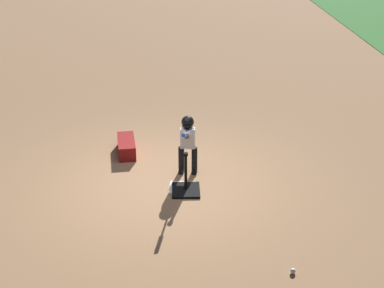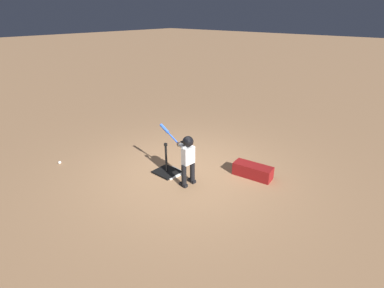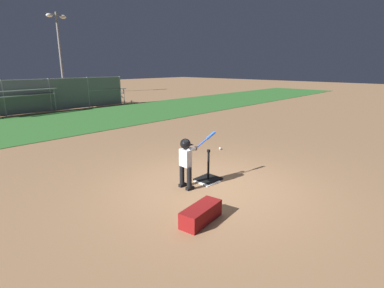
{
  "view_description": "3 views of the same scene",
  "coord_description": "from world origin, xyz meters",
  "px_view_note": "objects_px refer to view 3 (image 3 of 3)",
  "views": [
    {
      "loc": [
        8.14,
        0.2,
        4.49
      ],
      "look_at": [
        -0.4,
        0.45,
        0.57
      ],
      "focal_mm": 50.0,
      "sensor_mm": 36.0,
      "label": 1
    },
    {
      "loc": [
        -4.01,
        4.38,
        3.31
      ],
      "look_at": [
        -0.34,
        0.17,
        0.83
      ],
      "focal_mm": 28.0,
      "sensor_mm": 36.0,
      "label": 2
    },
    {
      "loc": [
        -4.68,
        -3.75,
        2.54
      ],
      "look_at": [
        -0.14,
        0.45,
        0.91
      ],
      "focal_mm": 28.0,
      "sensor_mm": 36.0,
      "label": 3
    }
  ],
  "objects_px": {
    "bleachers_left_center": "(98,97)",
    "equipment_bag": "(201,214)",
    "baseball": "(220,148)",
    "batting_tee": "(208,177)",
    "bleachers_right_center": "(15,102)",
    "batter_child": "(187,157)"
  },
  "relations": [
    {
      "from": "bleachers_left_center",
      "to": "equipment_bag",
      "type": "xyz_separation_m",
      "value": [
        -7.05,
        -15.27,
        -0.37
      ]
    },
    {
      "from": "baseball",
      "to": "batting_tee",
      "type": "bearing_deg",
      "value": -148.37
    },
    {
      "from": "baseball",
      "to": "bleachers_right_center",
      "type": "distance_m",
      "value": 12.56
    },
    {
      "from": "equipment_bag",
      "to": "bleachers_left_center",
      "type": "bearing_deg",
      "value": 57.73
    },
    {
      "from": "batter_child",
      "to": "bleachers_left_center",
      "type": "relative_size",
      "value": 0.35
    },
    {
      "from": "bleachers_right_center",
      "to": "bleachers_left_center",
      "type": "relative_size",
      "value": 1.17
    },
    {
      "from": "baseball",
      "to": "bleachers_right_center",
      "type": "height_order",
      "value": "bleachers_right_center"
    },
    {
      "from": "baseball",
      "to": "equipment_bag",
      "type": "xyz_separation_m",
      "value": [
        -3.75,
        -2.49,
        0.1
      ]
    },
    {
      "from": "bleachers_left_center",
      "to": "equipment_bag",
      "type": "distance_m",
      "value": 16.82
    },
    {
      "from": "batting_tee",
      "to": "bleachers_left_center",
      "type": "height_order",
      "value": "bleachers_left_center"
    },
    {
      "from": "batter_child",
      "to": "bleachers_left_center",
      "type": "xyz_separation_m",
      "value": [
        6.17,
        14.1,
        -0.18
      ]
    },
    {
      "from": "batter_child",
      "to": "batting_tee",
      "type": "bearing_deg",
      "value": -4.0
    },
    {
      "from": "batter_child",
      "to": "bleachers_right_center",
      "type": "bearing_deg",
      "value": 85.64
    },
    {
      "from": "bleachers_left_center",
      "to": "equipment_bag",
      "type": "relative_size",
      "value": 3.88
    },
    {
      "from": "batter_child",
      "to": "bleachers_left_center",
      "type": "distance_m",
      "value": 15.4
    },
    {
      "from": "batting_tee",
      "to": "baseball",
      "type": "bearing_deg",
      "value": 31.63
    },
    {
      "from": "batter_child",
      "to": "baseball",
      "type": "xyz_separation_m",
      "value": [
        2.87,
        1.32,
        -0.65
      ]
    },
    {
      "from": "batting_tee",
      "to": "bleachers_left_center",
      "type": "distance_m",
      "value": 15.19
    },
    {
      "from": "batting_tee",
      "to": "equipment_bag",
      "type": "bearing_deg",
      "value": -143.86
    },
    {
      "from": "bleachers_left_center",
      "to": "bleachers_right_center",
      "type": "bearing_deg",
      "value": -175.85
    },
    {
      "from": "batting_tee",
      "to": "batter_child",
      "type": "bearing_deg",
      "value": 176.0
    },
    {
      "from": "batting_tee",
      "to": "bleachers_left_center",
      "type": "bearing_deg",
      "value": 68.7
    }
  ]
}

